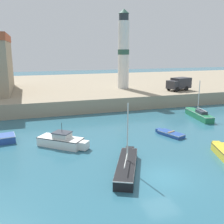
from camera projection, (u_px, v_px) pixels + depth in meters
ground_plane at (162, 177)px, 19.16m from camera, size 200.00×200.00×0.00m
quay_seawall at (72, 88)px, 56.38m from camera, size 120.00×40.00×2.05m
sailboat_green_2 at (199, 114)px, 35.53m from camera, size 2.14×6.52×5.08m
sailboat_black_4 at (127, 166)px, 20.07m from camera, size 3.85×6.44×5.28m
motorboat_white_5 at (62, 141)px, 25.13m from camera, size 4.75×4.24×2.35m
dinghy_blue_6 at (170, 133)px, 28.41m from camera, size 2.15×3.56×0.48m
lighthouse at (123, 51)px, 47.30m from camera, size 2.06×2.06×13.97m
truck_on_quay at (179, 83)px, 45.93m from camera, size 4.69×3.13×2.20m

